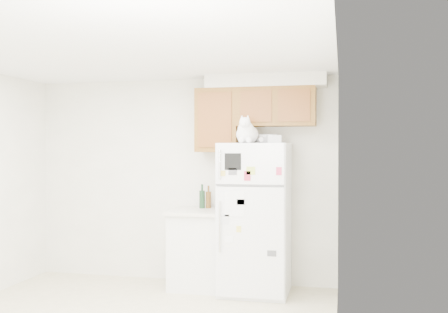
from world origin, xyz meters
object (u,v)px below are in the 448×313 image
(cat, at_px, (247,133))
(bottle_amber, at_px, (208,197))
(storage_box_back, at_px, (268,139))
(refrigerator, at_px, (255,218))
(base_counter, at_px, (198,248))
(bottle_green, at_px, (202,196))
(storage_box_front, at_px, (274,139))

(cat, bearing_deg, bottle_amber, 144.48)
(bottle_amber, bearing_deg, storage_box_back, -11.75)
(refrigerator, relative_size, storage_box_back, 9.44)
(base_counter, bearing_deg, bottle_amber, 68.63)
(refrigerator, distance_m, bottle_green, 0.77)
(base_counter, distance_m, bottle_amber, 0.63)
(storage_box_front, bearing_deg, storage_box_back, 102.29)
(bottle_green, bearing_deg, storage_box_back, -9.66)
(base_counter, xyz_separation_m, storage_box_front, (0.90, -0.09, 1.28))
(cat, distance_m, bottle_amber, 1.01)
(base_counter, distance_m, cat, 1.50)
(refrigerator, bearing_deg, bottle_amber, 156.74)
(cat, xyz_separation_m, bottle_amber, (-0.54, 0.39, -0.76))
(refrigerator, bearing_deg, cat, -120.63)
(storage_box_front, distance_m, bottle_amber, 1.11)
(bottle_green, bearing_deg, bottle_amber, 11.38)
(base_counter, height_order, storage_box_back, storage_box_back)
(storage_box_back, distance_m, bottle_amber, 1.03)
(base_counter, bearing_deg, storage_box_back, 2.43)
(storage_box_front, bearing_deg, base_counter, 154.58)
(storage_box_front, distance_m, bottle_green, 1.16)
(storage_box_back, relative_size, bottle_green, 0.62)
(storage_box_back, xyz_separation_m, bottle_amber, (-0.75, 0.16, -0.69))
(refrigerator, relative_size, storage_box_front, 11.33)
(bottle_green, xyz_separation_m, bottle_amber, (0.08, 0.02, -0.01))
(refrigerator, height_order, cat, cat)
(refrigerator, xyz_separation_m, storage_box_front, (0.21, -0.02, 0.89))
(refrigerator, distance_m, storage_box_front, 0.92)
(refrigerator, distance_m, base_counter, 0.79)
(cat, distance_m, storage_box_back, 0.32)
(base_counter, bearing_deg, storage_box_front, -5.91)
(refrigerator, xyz_separation_m, bottle_amber, (-0.62, 0.26, 0.21))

